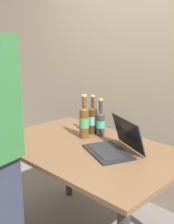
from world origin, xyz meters
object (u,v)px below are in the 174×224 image
Objects in this scene: laptop at (115,145)px; beer_bottle_dark at (84,121)px; beer_bottle_green at (93,119)px; beer_bottle_amber at (101,122)px.

beer_bottle_dark is (-0.35, 0.05, 0.08)m from laptop.
beer_bottle_green is (-0.03, 0.12, -0.01)m from beer_bottle_dark.
beer_bottle_green is (-0.08, -0.01, 0.01)m from beer_bottle_amber.
beer_bottle_amber is (-0.30, 0.18, 0.05)m from laptop.
beer_bottle_green is at bearing -172.71° from beer_bottle_amber.
beer_bottle_green is at bearing 155.42° from laptop.
beer_bottle_amber is (0.05, 0.13, -0.03)m from beer_bottle_dark.
beer_bottle_amber is at bearing 7.29° from beer_bottle_green.
beer_bottle_dark reaches higher than beer_bottle_green.
beer_bottle_dark is 1.08× the size of beer_bottle_green.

